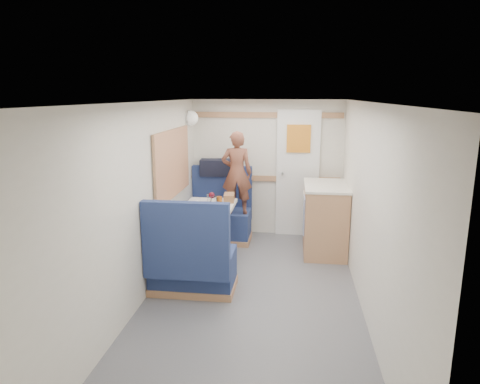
# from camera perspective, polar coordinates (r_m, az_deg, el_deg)

# --- Properties ---
(floor) EXTENTS (4.50, 4.50, 0.00)m
(floor) POSITION_cam_1_polar(r_m,az_deg,el_deg) (4.52, 1.53, -14.36)
(floor) COLOR #515156
(floor) RESTS_ON ground
(ceiling) EXTENTS (4.50, 4.50, 0.00)m
(ceiling) POSITION_cam_1_polar(r_m,az_deg,el_deg) (4.02, 1.70, 11.88)
(ceiling) COLOR silver
(ceiling) RESTS_ON wall_back
(wall_back) EXTENTS (2.20, 0.02, 2.00)m
(wall_back) POSITION_cam_1_polar(r_m,az_deg,el_deg) (6.35, 3.64, 3.18)
(wall_back) COLOR silver
(wall_back) RESTS_ON floor
(wall_left) EXTENTS (0.02, 4.50, 2.00)m
(wall_left) POSITION_cam_1_polar(r_m,az_deg,el_deg) (4.40, -12.79, -1.50)
(wall_left) COLOR silver
(wall_left) RESTS_ON floor
(wall_right) EXTENTS (0.02, 4.50, 2.00)m
(wall_right) POSITION_cam_1_polar(r_m,az_deg,el_deg) (4.20, 16.73, -2.43)
(wall_right) COLOR silver
(wall_right) RESTS_ON floor
(oak_trim_low) EXTENTS (2.15, 0.02, 0.08)m
(oak_trim_low) POSITION_cam_1_polar(r_m,az_deg,el_deg) (6.36, 3.61, 1.81)
(oak_trim_low) COLOR #A86D4B
(oak_trim_low) RESTS_ON wall_back
(oak_trim_high) EXTENTS (2.15, 0.02, 0.08)m
(oak_trim_high) POSITION_cam_1_polar(r_m,az_deg,el_deg) (6.25, 3.73, 10.21)
(oak_trim_high) COLOR #A86D4B
(oak_trim_high) RESTS_ON wall_back
(side_window) EXTENTS (0.04, 1.30, 0.72)m
(side_window) POSITION_cam_1_polar(r_m,az_deg,el_deg) (5.28, -9.04, 3.79)
(side_window) COLOR #B0BEA1
(side_window) RESTS_ON wall_left
(rear_door) EXTENTS (0.62, 0.12, 1.86)m
(rear_door) POSITION_cam_1_polar(r_m,az_deg,el_deg) (6.31, 7.69, 2.77)
(rear_door) COLOR white
(rear_door) RESTS_ON wall_back
(dinette_table) EXTENTS (0.62, 0.92, 0.72)m
(dinette_table) POSITION_cam_1_polar(r_m,az_deg,el_deg) (5.33, -4.33, -3.55)
(dinette_table) COLOR white
(dinette_table) RESTS_ON floor
(bench_far) EXTENTS (0.90, 0.59, 1.05)m
(bench_far) POSITION_cam_1_polar(r_m,az_deg,el_deg) (6.22, -2.69, -3.66)
(bench_far) COLOR navy
(bench_far) RESTS_ON floor
(bench_near) EXTENTS (0.90, 0.59, 1.05)m
(bench_near) POSITION_cam_1_polar(r_m,az_deg,el_deg) (4.62, -6.44, -9.73)
(bench_near) COLOR navy
(bench_near) RESTS_ON floor
(ledge) EXTENTS (0.90, 0.14, 0.04)m
(ledge) POSITION_cam_1_polar(r_m,az_deg,el_deg) (6.32, -2.35, 2.04)
(ledge) COLOR #A86D4B
(ledge) RESTS_ON bench_far
(dome_light) EXTENTS (0.20, 0.20, 0.20)m
(dome_light) POSITION_cam_1_polar(r_m,az_deg,el_deg) (6.03, -6.57, 9.77)
(dome_light) COLOR white
(dome_light) RESTS_ON wall_left
(galley_counter) EXTENTS (0.57, 0.92, 0.92)m
(galley_counter) POSITION_cam_1_polar(r_m,az_deg,el_deg) (5.79, 11.21, -3.43)
(galley_counter) COLOR #A86D4B
(galley_counter) RESTS_ON floor
(person) EXTENTS (0.44, 0.31, 1.14)m
(person) POSITION_cam_1_polar(r_m,az_deg,el_deg) (5.84, -0.44, 2.56)
(person) COLOR brown
(person) RESTS_ON bench_far
(duffel_bag) EXTENTS (0.51, 0.27, 0.24)m
(duffel_bag) POSITION_cam_1_polar(r_m,az_deg,el_deg) (6.31, -3.04, 3.29)
(duffel_bag) COLOR black
(duffel_bag) RESTS_ON ledge
(tray) EXTENTS (0.31, 0.39, 0.02)m
(tray) POSITION_cam_1_polar(r_m,az_deg,el_deg) (4.98, -4.17, -2.76)
(tray) COLOR silver
(tray) RESTS_ON dinette_table
(orange_fruit) EXTENTS (0.07, 0.07, 0.07)m
(orange_fruit) POSITION_cam_1_polar(r_m,az_deg,el_deg) (5.05, -2.98, -2.01)
(orange_fruit) COLOR orange
(orange_fruit) RESTS_ON tray
(cheese_block) EXTENTS (0.11, 0.08, 0.04)m
(cheese_block) POSITION_cam_1_polar(r_m,az_deg,el_deg) (4.97, -4.82, -2.48)
(cheese_block) COLOR #E2D783
(cheese_block) RESTS_ON tray
(wine_glass) EXTENTS (0.08, 0.08, 0.17)m
(wine_glass) POSITION_cam_1_polar(r_m,az_deg,el_deg) (5.31, -3.80, -0.50)
(wine_glass) COLOR white
(wine_glass) RESTS_ON dinette_table
(tumbler_left) EXTENTS (0.06, 0.06, 0.10)m
(tumbler_left) POSITION_cam_1_polar(r_m,az_deg,el_deg) (5.06, -5.92, -2.05)
(tumbler_left) COLOR white
(tumbler_left) RESTS_ON dinette_table
(tumbler_mid) EXTENTS (0.06, 0.06, 0.10)m
(tumbler_mid) POSITION_cam_1_polar(r_m,az_deg,el_deg) (5.51, -4.11, -0.77)
(tumbler_mid) COLOR white
(tumbler_mid) RESTS_ON dinette_table
(tumbler_right) EXTENTS (0.08, 0.08, 0.12)m
(tumbler_right) POSITION_cam_1_polar(r_m,az_deg,el_deg) (5.30, -3.55, -1.21)
(tumbler_right) COLOR white
(tumbler_right) RESTS_ON dinette_table
(beer_glass) EXTENTS (0.07, 0.07, 0.11)m
(beer_glass) POSITION_cam_1_polar(r_m,az_deg,el_deg) (5.34, -2.78, -1.17)
(beer_glass) COLOR brown
(beer_glass) RESTS_ON dinette_table
(pepper_grinder) EXTENTS (0.04, 0.04, 0.11)m
(pepper_grinder) POSITION_cam_1_polar(r_m,az_deg,el_deg) (5.33, -3.02, -1.21)
(pepper_grinder) COLOR black
(pepper_grinder) RESTS_ON dinette_table
(salt_grinder) EXTENTS (0.04, 0.04, 0.09)m
(salt_grinder) POSITION_cam_1_polar(r_m,az_deg,el_deg) (5.22, -5.74, -1.64)
(salt_grinder) COLOR white
(salt_grinder) RESTS_ON dinette_table
(bread_loaf) EXTENTS (0.15, 0.25, 0.10)m
(bread_loaf) POSITION_cam_1_polar(r_m,az_deg,el_deg) (5.52, -1.46, -0.74)
(bread_loaf) COLOR olive
(bread_loaf) RESTS_ON dinette_table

